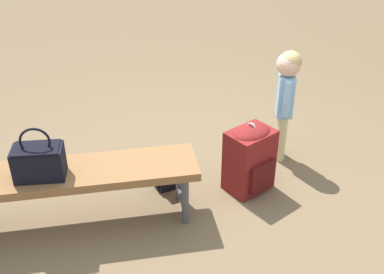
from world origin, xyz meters
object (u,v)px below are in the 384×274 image
object	(u,v)px
park_bench	(80,176)
backpack_large	(250,156)
backpack_small	(164,169)
child_standing	(286,89)
handbag	(39,161)

from	to	relation	value
park_bench	backpack_large	bearing A→B (deg)	-7.91
backpack_small	child_standing	bearing A→B (deg)	-3.30
handbag	backpack_large	distance (m)	1.54
child_standing	backpack_small	bearing A→B (deg)	176.70
park_bench	handbag	size ratio (longest dim) A/B	4.48
handbag	child_standing	world-z (taller)	child_standing
child_standing	backpack_small	xyz separation A→B (m)	(-1.07, 0.06, -0.49)
child_standing	backpack_small	size ratio (longest dim) A/B	3.09
backpack_large	backpack_small	size ratio (longest dim) A/B	1.85
backpack_small	park_bench	bearing A→B (deg)	-167.97
backpack_large	backpack_small	world-z (taller)	backpack_large
handbag	backpack_large	xyz separation A→B (m)	(1.50, -0.20, -0.29)
backpack_large	backpack_small	xyz separation A→B (m)	(-0.58, 0.32, -0.13)
park_bench	child_standing	bearing A→B (deg)	2.71
handbag	backpack_small	size ratio (longest dim) A/B	1.17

